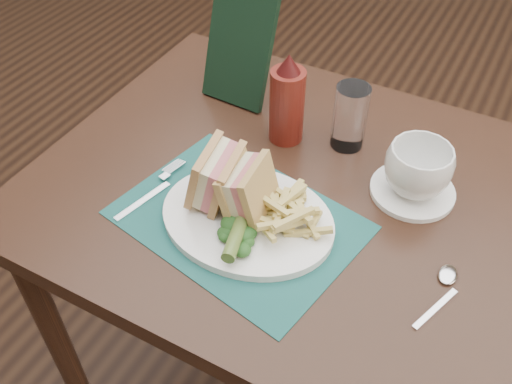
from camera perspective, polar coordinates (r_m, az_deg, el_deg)
floor at (r=1.91m, az=8.93°, el=-6.26°), size 7.00×7.00×0.00m
table_main at (r=1.33m, az=2.55°, el=-10.81°), size 0.90×0.75×0.75m
placemat at (r=0.97m, az=-1.77°, el=-2.80°), size 0.44×0.35×0.00m
plate at (r=0.96m, az=-0.85°, el=-2.70°), size 0.30×0.25×0.01m
sandwich_half_a at (r=0.96m, az=-5.25°, el=2.01°), size 0.09×0.12×0.11m
sandwich_half_b at (r=0.94m, az=-1.98°, el=0.72°), size 0.08×0.11×0.10m
kale_garnish at (r=0.91m, az=-2.22°, el=-4.33°), size 0.11×0.08×0.03m
pickle_spear at (r=0.90m, az=-1.81°, el=-3.89°), size 0.05×0.12×0.03m
fries_pile at (r=0.93m, az=3.53°, el=-2.03°), size 0.18×0.20×0.05m
fork at (r=1.03m, az=-10.31°, el=0.31°), size 0.07×0.17×0.01m
spoon at (r=0.91m, az=17.94°, el=-9.80°), size 0.08×0.15×0.01m
saucer at (r=1.05m, az=15.35°, el=0.12°), size 0.19×0.19×0.01m
coffee_cup at (r=1.02m, az=15.88°, el=2.16°), size 0.16×0.16×0.09m
drinking_glass at (r=1.09m, az=9.38°, el=7.41°), size 0.08×0.08×0.13m
ketchup_bottle at (r=1.08m, az=3.15°, el=9.35°), size 0.07×0.07×0.19m
check_presenter at (r=1.19m, az=-1.68°, el=14.18°), size 0.15×0.09×0.23m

